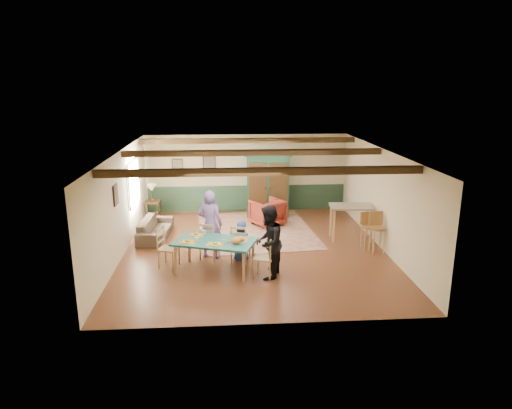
{
  "coord_description": "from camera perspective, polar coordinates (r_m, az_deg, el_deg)",
  "views": [
    {
      "loc": [
        -0.79,
        -11.73,
        4.43
      ],
      "look_at": [
        0.08,
        0.46,
        1.15
      ],
      "focal_mm": 32.0,
      "sensor_mm": 36.0,
      "label": 1
    }
  ],
  "objects": [
    {
      "name": "cat",
      "position": [
        10.62,
        -2.46,
        -4.51
      ],
      "size": [
        0.4,
        0.26,
        0.19
      ],
      "primitive_type": null,
      "rotation": [
        0.0,
        0.0,
        -0.33
      ],
      "color": "orange",
      "rests_on": "dining_table"
    },
    {
      "name": "person_woman",
      "position": [
        10.54,
        1.54,
        -4.75
      ],
      "size": [
        0.89,
        1.01,
        1.73
      ],
      "primitive_type": "imported",
      "rotation": [
        0.0,
        0.0,
        -1.9
      ],
      "color": "black",
      "rests_on": "floor"
    },
    {
      "name": "place_setting_far_right",
      "position": [
        10.96,
        -1.9,
        -4.09
      ],
      "size": [
        0.5,
        0.43,
        0.11
      ],
      "primitive_type": null,
      "rotation": [
        0.0,
        0.0,
        -0.33
      ],
      "color": "gold",
      "rests_on": "dining_table"
    },
    {
      "name": "person_child",
      "position": [
        11.63,
        -1.82,
        -4.59
      ],
      "size": [
        0.6,
        0.48,
        1.05
      ],
      "primitive_type": "imported",
      "rotation": [
        0.0,
        0.0,
        2.81
      ],
      "color": "navy",
      "rests_on": "floor"
    },
    {
      "name": "area_rug",
      "position": [
        14.15,
        -0.06,
        -3.2
      ],
      "size": [
        3.75,
        4.33,
        0.01
      ],
      "primitive_type": "cube",
      "rotation": [
        0.0,
        0.0,
        0.09
      ],
      "color": "tan",
      "rests_on": "floor"
    },
    {
      "name": "bar_stool_right",
      "position": [
        12.59,
        14.93,
        -3.45
      ],
      "size": [
        0.39,
        0.43,
        1.1
      ],
      "primitive_type": null,
      "rotation": [
        0.0,
        0.0,
        0.01
      ],
      "color": "#9E723D",
      "rests_on": "floor"
    },
    {
      "name": "ceiling",
      "position": [
        11.88,
        -0.21,
        6.65
      ],
      "size": [
        7.0,
        8.0,
        0.02
      ],
      "primitive_type": "cube",
      "color": "white",
      "rests_on": "wall_back"
    },
    {
      "name": "floor",
      "position": [
        12.56,
        -0.19,
        -5.62
      ],
      "size": [
        8.0,
        8.0,
        0.0
      ],
      "primitive_type": "plane",
      "color": "#522817",
      "rests_on": "ground"
    },
    {
      "name": "person_man",
      "position": [
        11.77,
        -5.76,
        -2.49
      ],
      "size": [
        0.76,
        0.62,
        1.81
      ],
      "primitive_type": "imported",
      "rotation": [
        0.0,
        0.0,
        2.81
      ],
      "color": "#7D61A6",
      "rests_on": "floor"
    },
    {
      "name": "place_setting_far_left",
      "position": [
        11.33,
        -7.51,
        -3.57
      ],
      "size": [
        0.5,
        0.43,
        0.11
      ],
      "primitive_type": null,
      "rotation": [
        0.0,
        0.0,
        -0.33
      ],
      "color": "gold",
      "rests_on": "dining_table"
    },
    {
      "name": "wall_left",
      "position": [
        12.43,
        -16.52,
        0.04
      ],
      "size": [
        0.02,
        8.0,
        2.7
      ],
      "primitive_type": "cube",
      "color": "beige",
      "rests_on": "floor"
    },
    {
      "name": "ceiling_beam_front",
      "position": [
        9.64,
        0.72,
        4.14
      ],
      "size": [
        6.95,
        0.16,
        0.16
      ],
      "primitive_type": "cube",
      "color": "black",
      "rests_on": "ceiling"
    },
    {
      "name": "picture_left_wall",
      "position": [
        11.76,
        -17.13,
        1.17
      ],
      "size": [
        0.04,
        0.42,
        0.52
      ],
      "primitive_type": null,
      "color": "#7A6D58",
      "rests_on": "wall_left"
    },
    {
      "name": "dining_chair_far_right",
      "position": [
        11.57,
        -1.94,
        -4.86
      ],
      "size": [
        0.57,
        0.58,
        1.0
      ],
      "primitive_type": null,
      "rotation": [
        0.0,
        0.0,
        2.81
      ],
      "color": "tan",
      "rests_on": "floor"
    },
    {
      "name": "picture_back_b",
      "position": [
        16.02,
        -9.8,
        4.81
      ],
      "size": [
        0.38,
        0.04,
        0.48
      ],
      "primitive_type": null,
      "color": "#7A6D58",
      "rests_on": "wall_back"
    },
    {
      "name": "wall_back",
      "position": [
        16.05,
        -1.17,
        3.95
      ],
      "size": [
        7.0,
        0.02,
        2.7
      ],
      "primitive_type": "cube",
      "color": "beige",
      "rests_on": "floor"
    },
    {
      "name": "dining_chair_far_left",
      "position": [
        11.82,
        -5.85,
        -4.49
      ],
      "size": [
        0.57,
        0.58,
        1.0
      ],
      "primitive_type": null,
      "rotation": [
        0.0,
        0.0,
        2.81
      ],
      "color": "tan",
      "rests_on": "floor"
    },
    {
      "name": "window_left",
      "position": [
        13.99,
        -15.03,
        2.63
      ],
      "size": [
        0.06,
        1.6,
        1.3
      ],
      "primitive_type": null,
      "color": "white",
      "rests_on": "wall_left"
    },
    {
      "name": "ceiling_beam_back",
      "position": [
        14.86,
        -1.0,
        7.99
      ],
      "size": [
        6.95,
        0.16,
        0.16
      ],
      "primitive_type": "cube",
      "color": "black",
      "rests_on": "ceiling"
    },
    {
      "name": "wall_right",
      "position": [
        12.86,
        15.55,
        0.61
      ],
      "size": [
        0.02,
        8.0,
        2.7
      ],
      "primitive_type": "cube",
      "color": "beige",
      "rests_on": "floor"
    },
    {
      "name": "armchair",
      "position": [
        14.54,
        1.45,
        -1.0
      ],
      "size": [
        1.24,
        1.25,
        0.84
      ],
      "primitive_type": "imported",
      "rotation": [
        0.0,
        0.0,
        -2.6
      ],
      "color": "#541410",
      "rests_on": "floor"
    },
    {
      "name": "bar_stool_left",
      "position": [
        12.83,
        13.82,
        -3.25
      ],
      "size": [
        0.4,
        0.43,
        1.01
      ],
      "primitive_type": null,
      "rotation": [
        0.0,
        0.0,
        0.1
      ],
      "color": "#9E723D",
      "rests_on": "floor"
    },
    {
      "name": "wainscot_back",
      "position": [
        16.22,
        -1.15,
        0.82
      ],
      "size": [
        6.95,
        0.03,
        0.9
      ],
      "primitive_type": "cube",
      "color": "#203B28",
      "rests_on": "floor"
    },
    {
      "name": "table_lamp",
      "position": [
        15.39,
        -12.89,
        1.44
      ],
      "size": [
        0.34,
        0.34,
        0.58
      ],
      "primitive_type": null,
      "rotation": [
        0.0,
        0.0,
        0.05
      ],
      "color": "#C3B87E",
      "rests_on": "end_table"
    },
    {
      "name": "place_setting_near_center",
      "position": [
        10.63,
        -5.15,
        -4.76
      ],
      "size": [
        0.5,
        0.43,
        0.11
      ],
      "primitive_type": null,
      "rotation": [
        0.0,
        0.0,
        -0.33
      ],
      "color": "gold",
      "rests_on": "dining_table"
    },
    {
      "name": "dining_table",
      "position": [
        11.06,
        -5.15,
        -6.45
      ],
      "size": [
        2.12,
        1.6,
        0.79
      ],
      "primitive_type": null,
      "rotation": [
        0.0,
        0.0,
        -0.33
      ],
      "color": "#1D5E56",
      "rests_on": "floor"
    },
    {
      "name": "place_setting_near_left",
      "position": [
        10.87,
        -8.54,
        -4.42
      ],
      "size": [
        0.5,
        0.43,
        0.11
      ],
      "primitive_type": null,
      "rotation": [
        0.0,
        0.0,
        -0.33
      ],
      "color": "gold",
      "rests_on": "dining_table"
    },
    {
      "name": "sofa",
      "position": [
        13.73,
        -12.49,
        -2.94
      ],
      "size": [
        0.88,
        1.96,
        0.56
      ],
      "primitive_type": "imported",
      "rotation": [
        0.0,
        0.0,
        1.5
      ],
      "color": "#403428",
      "rests_on": "floor"
    },
    {
      "name": "picture_back_a",
      "position": [
        15.93,
        -5.87,
        5.44
      ],
      "size": [
        0.45,
        0.04,
        0.55
      ],
      "primitive_type": null,
      "color": "#7A6D58",
      "rests_on": "wall_back"
    },
    {
      "name": "ceiling_beam_mid",
      "position": [
        12.29,
        -0.33,
        6.51
      ],
      "size": [
        6.95,
        0.16,
        0.16
      ],
      "primitive_type": "cube",
      "color": "black",
      "rests_on": "ceiling"
    },
    {
      "name": "dining_chair_end_right",
      "position": [
        10.69,
        0.97,
        -6.55
      ],
      "size": [
        0.58,
        0.57,
        1.0
      ],
      "primitive_type": null,
      "rotation": [
        0.0,
        0.0,
        -1.9
      ],
      "color": "tan",
      "rests_on": "floor"
    },
    {
      "name": "armoire",
      "position": [
        15.37,
        1.49,
        2.48
      ],
      "size": [
        1.59,
        0.74,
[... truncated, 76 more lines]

